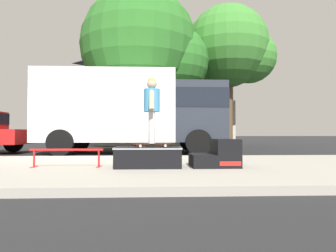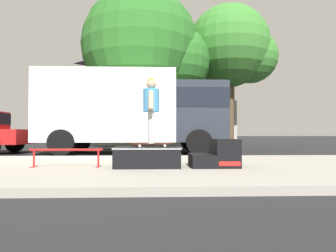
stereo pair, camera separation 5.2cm
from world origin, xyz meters
The scene contains 11 objects.
ground_plane centered at (0.00, 0.00, 0.00)m, with size 140.00×140.00×0.00m, color black.
sidewalk_slab centered at (0.00, -3.00, 0.06)m, with size 50.00×5.00×0.12m, color gray.
skate_box centered at (2.06, -3.35, 0.32)m, with size 1.25×0.84×0.38m.
kicker_ramp centered at (3.42, -3.35, 0.34)m, with size 0.90×0.83×0.53m.
grind_rail centered at (0.50, -3.32, 0.38)m, with size 1.39×0.28×0.35m.
skateboard centered at (2.13, -3.30, 0.56)m, with size 0.81×0.40×0.07m.
skater_kid centered at (2.13, -3.30, 1.33)m, with size 0.32×0.67×1.30m.
box_truck centered at (1.37, 2.20, 1.70)m, with size 6.91×2.63×3.05m.
street_tree_main centered at (6.54, 7.23, 5.51)m, with size 5.05×4.59×7.97m.
street_tree_neighbour centered at (1.75, 5.87, 5.00)m, with size 6.48×5.89×8.11m.
house_behind centered at (2.68, 13.02, 4.24)m, with size 9.54×8.22×8.40m.
Camera 1 is at (2.19, -9.05, 0.77)m, focal length 31.41 mm.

